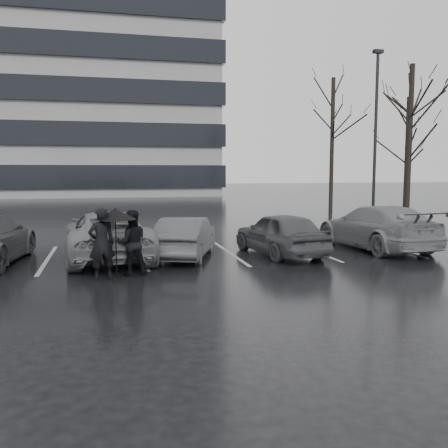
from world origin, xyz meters
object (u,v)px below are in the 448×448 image
Objects in this scene: lamp_post at (375,147)px; tree_north at (332,145)px; tree_ne at (407,156)px; car_east at (376,227)px; pedestrian_left at (102,244)px; pedestrian_right at (131,243)px; car_main at (280,233)px; car_west_b at (108,235)px; tree_east at (409,144)px; car_west_a at (186,237)px.

tree_north is at bearing 77.81° from lamp_post.
lamp_post is 1.17× the size of tree_ne.
lamp_post reaches higher than car_east.
tree_ne is (17.87, 14.70, 2.61)m from pedestrian_left.
pedestrian_right is (0.73, 0.37, -0.05)m from pedestrian_left.
car_main is 10.29m from lamp_post.
car_west_b is at bearing -133.86° from tree_north.
car_main is 0.77× the size of car_west_b.
tree_east reaches higher than pedestrian_right.
car_west_b is 17.43m from tree_east.
tree_north reaches higher than tree_ne.
tree_ne is at bearing -40.60° from tree_north.
pedestrian_left is 0.22× the size of lamp_post.
lamp_post reaches higher than pedestrian_left.
car_west_b is 3.12× the size of pedestrian_right.
car_west_b reaches higher than car_main.
tree_ne is at bearing -143.11° from pedestrian_right.
car_west_a is at bearing -147.75° from tree_east.
pedestrian_left is at bearing -140.56° from tree_ne.
car_east is 0.64× the size of tree_east.
pedestrian_right is at bearing 71.07° from car_west_a.
pedestrian_right is (-1.72, -2.18, 0.21)m from car_west_a.
car_west_a is 0.54× the size of tree_ne.
car_main is 2.40× the size of pedestrian_right.
car_west_a is 19.84m from tree_ne.
tree_ne is at bearing -154.22° from pedestrian_left.
car_main is 0.50× the size of tree_east.
tree_east is at bearing 28.72° from lamp_post.
pedestrian_right is at bearing 11.39° from car_east.
lamp_post is 7.72m from tree_ne.
car_east is at bearing -128.78° from tree_east.
car_main is 5.10m from pedestrian_right.
tree_east is at bearing -156.95° from car_west_b.
tree_ne is at bearing -144.17° from car_main.
car_east is 3.08× the size of pedestrian_right.
tree_east is 4.74m from tree_ne.
tree_ne is (5.35, 5.56, -0.25)m from lamp_post.
pedestrian_right is (-8.27, -2.41, 0.09)m from car_east.
tree_ne reaches higher than pedestrian_right.
tree_east reaches higher than car_east.
tree_ne reaches higher than pedestrian_left.
tree_east is 7.08m from tree_north.
pedestrian_right is 0.20× the size of lamp_post.
car_east is 9.42m from pedestrian_left.
car_west_b is 0.74× the size of tree_ne.
car_west_a is at bearing -2.85° from car_east.
car_west_a is (-2.97, 0.20, -0.05)m from car_main.
tree_north is at bearing -137.95° from car_west_b.
tree_ne is at bearing 46.11° from lamp_post.
pedestrian_right is 22.50m from tree_ne.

